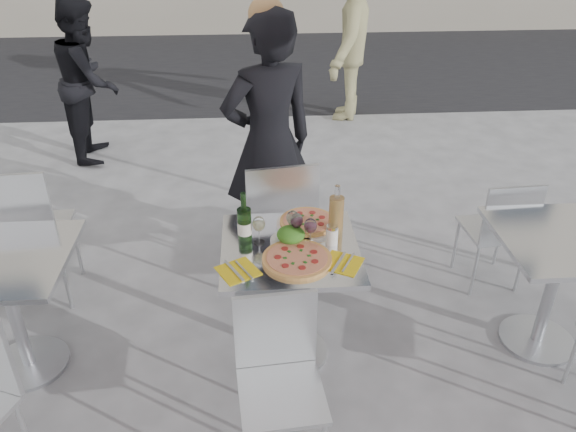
{
  "coord_description": "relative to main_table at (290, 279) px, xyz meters",
  "views": [
    {
      "loc": [
        -0.17,
        -2.45,
        2.37
      ],
      "look_at": [
        0.0,
        0.15,
        0.85
      ],
      "focal_mm": 35.0,
      "sensor_mm": 36.0,
      "label": 1
    }
  ],
  "objects": [
    {
      "name": "side_chair_lfar",
      "position": [
        -1.59,
        0.58,
        0.05
      ],
      "size": [
        0.48,
        0.5,
        1.0
      ],
      "rotation": [
        0.0,
        0.0,
        3.21
      ],
      "color": "silver",
      "rests_on": "ground"
    },
    {
      "name": "pedestrian_b",
      "position": [
        0.92,
        3.97,
        0.42
      ],
      "size": [
        1.04,
        1.39,
        1.92
      ],
      "primitive_type": "imported",
      "rotation": [
        0.0,
        0.0,
        4.42
      ],
      "color": "#938D5F",
      "rests_on": "ground"
    },
    {
      "name": "wineglass_white_a",
      "position": [
        -0.16,
        0.05,
        0.32
      ],
      "size": [
        0.07,
        0.07,
        0.16
      ],
      "color": "white",
      "rests_on": "main_table"
    },
    {
      "name": "sugar_shaker",
      "position": [
        0.22,
        0.02,
        0.26
      ],
      "size": [
        0.06,
        0.06,
        0.11
      ],
      "color": "white",
      "rests_on": "main_table"
    },
    {
      "name": "main_table",
      "position": [
        0.0,
        0.0,
        0.0
      ],
      "size": [
        0.72,
        0.72,
        0.75
      ],
      "color": "#B7BABF",
      "rests_on": "ground"
    },
    {
      "name": "wineglass_red_a",
      "position": [
        0.04,
        0.07,
        0.32
      ],
      "size": [
        0.07,
        0.07,
        0.16
      ],
      "color": "white",
      "rests_on": "main_table"
    },
    {
      "name": "pizza_near",
      "position": [
        0.03,
        -0.13,
        0.22
      ],
      "size": [
        0.35,
        0.35,
        0.02
      ],
      "color": "tan",
      "rests_on": "main_table"
    },
    {
      "name": "side_chair_rfar",
      "position": [
        1.41,
        0.55,
        -0.05
      ],
      "size": [
        0.4,
        0.41,
        0.82
      ],
      "rotation": [
        0.0,
        0.0,
        3.21
      ],
      "color": "silver",
      "rests_on": "ground"
    },
    {
      "name": "napkin_left",
      "position": [
        -0.27,
        -0.2,
        0.21
      ],
      "size": [
        0.24,
        0.24,
        0.01
      ],
      "rotation": [
        0.0,
        0.0,
        0.49
      ],
      "color": "gold",
      "rests_on": "main_table"
    },
    {
      "name": "side_table_left",
      "position": [
        -1.5,
        0.0,
        0.0
      ],
      "size": [
        0.72,
        0.72,
        0.75
      ],
      "color": "#B7BABF",
      "rests_on": "ground"
    },
    {
      "name": "pizza_far",
      "position": [
        0.11,
        0.22,
        0.23
      ],
      "size": [
        0.35,
        0.35,
        0.03
      ],
      "color": "white",
      "rests_on": "main_table"
    },
    {
      "name": "wineglass_white_b",
      "position": [
        0.02,
        0.1,
        0.32
      ],
      "size": [
        0.07,
        0.07,
        0.16
      ],
      "color": "white",
      "rests_on": "main_table"
    },
    {
      "name": "chair_far",
      "position": [
        -0.02,
        0.62,
        0.04
      ],
      "size": [
        0.5,
        0.51,
        0.97
      ],
      "rotation": [
        0.0,
        0.0,
        3.29
      ],
      "color": "silver",
      "rests_on": "ground"
    },
    {
      "name": "pedestrian_a",
      "position": [
        -1.75,
        3.02,
        0.24
      ],
      "size": [
        0.64,
        0.79,
        1.55
      ],
      "primitive_type": "imported",
      "rotation": [
        0.0,
        0.0,
        1.65
      ],
      "color": "black",
      "rests_on": "ground"
    },
    {
      "name": "wineglass_red_b",
      "position": [
        0.11,
        0.02,
        0.32
      ],
      "size": [
        0.07,
        0.07,
        0.16
      ],
      "color": "white",
      "rests_on": "main_table"
    },
    {
      "name": "wine_bottle",
      "position": [
        -0.23,
        0.06,
        0.32
      ],
      "size": [
        0.07,
        0.07,
        0.29
      ],
      "color": "#22491B",
      "rests_on": "main_table"
    },
    {
      "name": "ground",
      "position": [
        0.0,
        0.0,
        -0.54
      ],
      "size": [
        80.0,
        80.0,
        0.0
      ],
      "primitive_type": "plane",
      "color": "slate"
    },
    {
      "name": "woman_diner",
      "position": [
        -0.07,
        1.04,
        0.36
      ],
      "size": [
        0.76,
        0.63,
        1.79
      ],
      "primitive_type": "imported",
      "rotation": [
        0.0,
        0.0,
        3.51
      ],
      "color": "black",
      "rests_on": "ground"
    },
    {
      "name": "carafe",
      "position": [
        0.26,
        0.12,
        0.33
      ],
      "size": [
        0.08,
        0.08,
        0.29
      ],
      "color": "tan",
      "rests_on": "main_table"
    },
    {
      "name": "street_asphalt",
      "position": [
        0.0,
        6.5,
        -0.54
      ],
      "size": [
        24.0,
        5.0,
        0.0
      ],
      "primitive_type": "cube",
      "color": "black",
      "rests_on": "ground"
    },
    {
      "name": "napkin_right",
      "position": [
        0.25,
        -0.17,
        0.21
      ],
      "size": [
        0.24,
        0.24,
        0.01
      ],
      "rotation": [
        0.0,
        0.0,
        -0.49
      ],
      "color": "gold",
      "rests_on": "main_table"
    },
    {
      "name": "side_table_right",
      "position": [
        1.5,
        0.0,
        0.0
      ],
      "size": [
        0.72,
        0.72,
        0.75
      ],
      "color": "#B7BABF",
      "rests_on": "ground"
    },
    {
      "name": "salad_plate",
      "position": [
        0.01,
        0.05,
        0.25
      ],
      "size": [
        0.22,
        0.22,
        0.09
      ],
      "color": "white",
      "rests_on": "main_table"
    },
    {
      "name": "chair_near",
      "position": [
        -0.09,
        -0.61,
        -0.04
      ],
      "size": [
        0.41,
        0.42,
        0.84
      ],
      "rotation": [
        0.0,
        0.0,
        0.09
      ],
      "color": "silver",
      "rests_on": "ground"
    }
  ]
}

